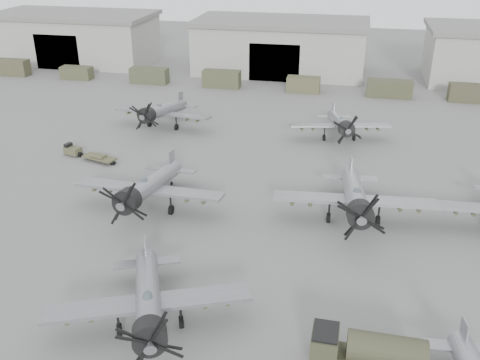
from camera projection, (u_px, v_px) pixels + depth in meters
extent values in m
plane|color=#535351|center=(155.00, 281.00, 37.90)|extent=(220.00, 220.00, 0.00)
cube|color=#A7A89D|center=(75.00, 39.00, 98.07)|extent=(28.00, 14.00, 8.00)
cube|color=slate|center=(72.00, 15.00, 96.20)|extent=(29.00, 14.80, 0.70)
cube|color=black|center=(57.00, 52.00, 92.49)|extent=(8.12, 0.40, 6.00)
cube|color=#A7A89D|center=(280.00, 48.00, 90.94)|extent=(28.00, 14.00, 8.00)
cube|color=slate|center=(281.00, 22.00, 89.07)|extent=(29.00, 14.80, 0.70)
cube|color=black|center=(274.00, 63.00, 85.36)|extent=(8.12, 0.40, 6.00)
cube|color=#43422C|center=(13.00, 67.00, 89.65)|extent=(5.36, 2.20, 2.64)
cube|color=#41442C|center=(77.00, 73.00, 87.61)|extent=(5.09, 2.20, 2.02)
cube|color=#3F452D|center=(149.00, 75.00, 85.15)|extent=(6.02, 2.20, 2.45)
cube|color=#42442C|center=(222.00, 79.00, 82.88)|extent=(5.79, 2.20, 2.62)
cube|color=#4B4C31|center=(303.00, 85.00, 80.57)|extent=(4.96, 2.20, 2.30)
cube|color=#3E3F29|center=(389.00, 89.00, 78.16)|extent=(6.51, 2.20, 2.51)
cube|color=#3D3C28|center=(467.00, 93.00, 76.13)|extent=(5.13, 2.20, 2.52)
cylinder|color=gray|center=(148.00, 294.00, 33.04)|extent=(5.47, 10.40, 3.13)
cylinder|color=black|center=(150.00, 336.00, 28.54)|extent=(2.37, 2.20, 2.09)
cube|color=gray|center=(149.00, 303.00, 32.61)|extent=(12.42, 6.86, 0.56)
cube|color=gray|center=(146.00, 250.00, 37.15)|extent=(0.75, 1.59, 2.00)
ellipsoid|color=#3F4C54|center=(148.00, 298.00, 31.23)|extent=(1.02, 1.34, 0.56)
cylinder|color=black|center=(119.00, 330.00, 32.81)|extent=(0.57, 0.85, 0.80)
cylinder|color=black|center=(181.00, 322.00, 33.44)|extent=(0.57, 0.85, 0.80)
cylinder|color=black|center=(148.00, 279.00, 37.84)|extent=(0.23, 0.34, 0.32)
cube|color=gray|center=(464.00, 334.00, 29.84)|extent=(0.23, 1.52, 1.82)
cylinder|color=gray|center=(152.00, 183.00, 46.92)|extent=(1.91, 11.24, 3.30)
cylinder|color=black|center=(127.00, 201.00, 42.23)|extent=(2.05, 1.73, 2.20)
cube|color=gray|center=(149.00, 189.00, 46.48)|extent=(13.26, 2.72, 0.59)
cube|color=gray|center=(171.00, 160.00, 51.20)|extent=(0.18, 1.76, 2.11)
ellipsoid|color=#3F4C54|center=(143.00, 182.00, 45.03)|extent=(0.67, 1.29, 0.59)
cylinder|color=black|center=(129.00, 205.00, 47.45)|extent=(0.32, 0.85, 0.84)
cylinder|color=black|center=(171.00, 210.00, 46.59)|extent=(0.32, 0.85, 0.84)
cylinder|color=black|center=(172.00, 183.00, 51.92)|extent=(0.14, 0.34, 0.34)
cylinder|color=#919299|center=(354.00, 193.00, 45.03)|extent=(2.61, 11.56, 3.38)
cylinder|color=black|center=(360.00, 214.00, 40.13)|extent=(2.20, 1.88, 2.25)
cube|color=#919299|center=(355.00, 200.00, 44.57)|extent=(13.67, 3.55, 0.61)
cube|color=#919299|center=(351.00, 167.00, 49.52)|extent=(0.29, 1.80, 2.16)
ellipsoid|color=#3F4C54|center=(357.00, 192.00, 43.06)|extent=(0.76, 1.35, 0.61)
cylinder|color=black|center=(328.00, 218.00, 45.35)|extent=(0.38, 0.89, 0.86)
cylinder|color=black|center=(378.00, 221.00, 44.89)|extent=(0.38, 0.89, 0.86)
cylinder|color=black|center=(349.00, 192.00, 50.25)|extent=(0.16, 0.36, 0.35)
cylinder|color=gray|center=(165.00, 110.00, 66.30)|extent=(2.75, 10.49, 3.06)
cylinder|color=black|center=(147.00, 115.00, 62.06)|extent=(2.04, 1.77, 2.04)
cube|color=gray|center=(163.00, 113.00, 65.90)|extent=(12.41, 3.66, 0.55)
cube|color=gray|center=(180.00, 98.00, 70.16)|extent=(0.32, 1.63, 1.96)
ellipsoid|color=#3F4C54|center=(159.00, 106.00, 64.58)|extent=(0.73, 1.24, 0.55)
cylinder|color=black|center=(149.00, 124.00, 66.96)|extent=(0.37, 0.81, 0.78)
cylinder|color=black|center=(176.00, 127.00, 65.86)|extent=(0.37, 0.81, 0.78)
cylinder|color=black|center=(180.00, 115.00, 70.84)|extent=(0.16, 0.33, 0.31)
cylinder|color=#95999E|center=(339.00, 122.00, 62.57)|extent=(3.42, 9.87, 2.89)
cylinder|color=black|center=(346.00, 129.00, 58.36)|extent=(2.02, 1.80, 1.92)
cube|color=#95999E|center=(340.00, 125.00, 62.17)|extent=(11.72, 4.43, 0.52)
cube|color=#95999E|center=(333.00, 109.00, 66.43)|extent=(0.43, 1.53, 1.84)
ellipsoid|color=#3F4C54|center=(342.00, 119.00, 60.88)|extent=(0.78, 1.20, 0.52)
cylinder|color=black|center=(324.00, 138.00, 62.64)|extent=(0.41, 0.78, 0.74)
cylinder|color=black|center=(354.00, 138.00, 62.65)|extent=(0.41, 0.78, 0.74)
cylinder|color=black|center=(332.00, 125.00, 67.06)|extent=(0.17, 0.31, 0.30)
cube|color=#373825|center=(369.00, 360.00, 30.00)|extent=(6.59, 2.26, 0.23)
cube|color=#373825|center=(325.00, 343.00, 30.19)|extent=(1.53, 2.18, 1.59)
cylinder|color=#373825|center=(386.00, 350.00, 29.43)|extent=(4.33, 1.85, 1.78)
cube|color=black|center=(326.00, 331.00, 29.83)|extent=(1.44, 1.90, 0.14)
cylinder|color=black|center=(409.00, 357.00, 30.61)|extent=(0.30, 0.85, 0.84)
cube|color=#494930|center=(73.00, 151.00, 58.48)|extent=(2.01, 1.53, 0.79)
cube|color=black|center=(68.00, 145.00, 58.52)|extent=(0.72, 0.99, 0.49)
cylinder|color=black|center=(73.00, 153.00, 58.61)|extent=(1.29, 0.86, 0.55)
cylinder|color=black|center=(82.00, 153.00, 57.98)|extent=(1.16, 0.40, 0.08)
cube|color=#494930|center=(99.00, 158.00, 56.94)|extent=(3.98, 2.36, 0.18)
cylinder|color=black|center=(100.00, 160.00, 57.04)|extent=(1.54, 0.83, 0.43)
cylinder|color=#494930|center=(99.00, 156.00, 56.85)|extent=(1.41, 0.68, 0.32)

